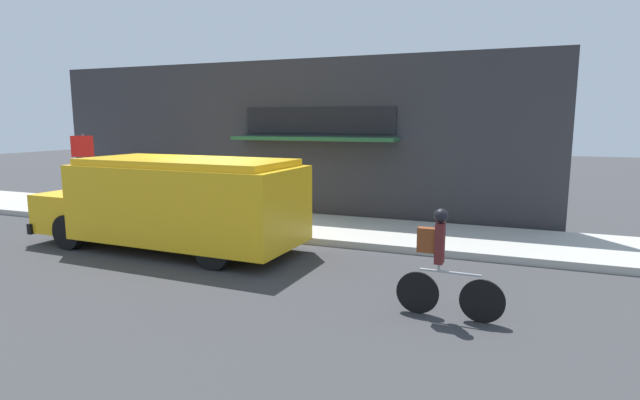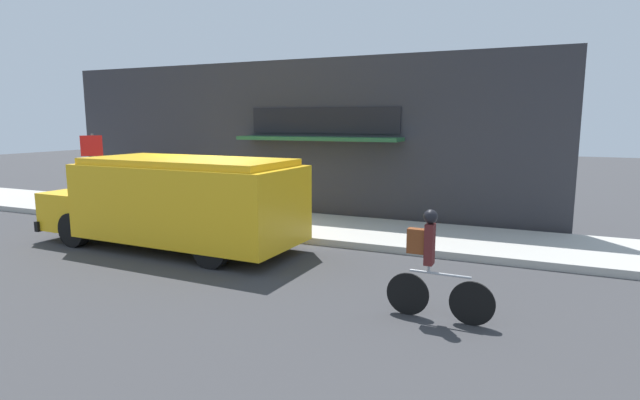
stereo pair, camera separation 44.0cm
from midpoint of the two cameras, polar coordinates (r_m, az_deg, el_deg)
The scene contains 7 objects.
ground_plane at distance 12.75m, azimuth -9.91°, elevation -3.99°, with size 70.00×70.00×0.00m, color #38383A.
sidewalk at distance 13.92m, azimuth -6.63°, elevation -2.46°, with size 28.00×2.89×0.16m.
storefront at distance 15.11m, azimuth -3.35°, elevation 7.00°, with size 15.96×1.02×4.60m.
school_bus at distance 11.50m, azimuth -15.04°, elevation -0.10°, with size 6.33×2.75×2.04m.
cyclist at distance 7.42m, azimuth 14.33°, elevation -7.34°, with size 1.56×0.20×1.61m.
stop_sign_post at distance 16.10m, azimuth -23.79°, elevation 4.23°, with size 0.45×0.45×2.31m.
trash_bin at distance 16.38m, azimuth -17.63°, elevation 0.81°, with size 0.46×0.46×0.91m.
Camera 2 is at (7.14, -10.23, 2.84)m, focal length 28.00 mm.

